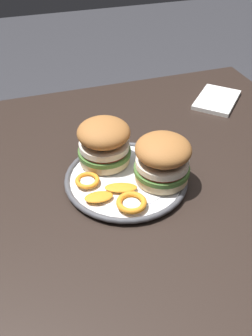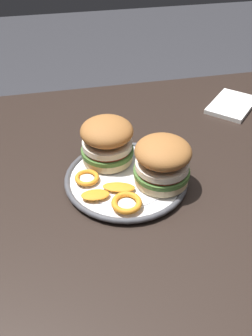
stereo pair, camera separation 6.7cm
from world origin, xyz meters
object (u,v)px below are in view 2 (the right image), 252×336
object	(u,v)px
dinner_plate	(126,179)
sandwich_half_right	(162,161)
dining_table	(99,218)
sandwich_half_left	(107,140)

from	to	relation	value
dinner_plate	sandwich_half_right	bearing A→B (deg)	-21.99
dining_table	sandwich_half_left	size ratio (longest dim) A/B	7.37
dinner_plate	sandwich_half_right	distance (m)	0.10
dining_table	dinner_plate	xyz separation A→B (m)	(0.06, -0.01, 0.12)
dinner_plate	sandwich_half_right	xyz separation A→B (m)	(0.07, -0.03, 0.06)
sandwich_half_left	sandwich_half_right	size ratio (longest dim) A/B	1.04
dining_table	sandwich_half_left	world-z (taller)	sandwich_half_left
dining_table	dinner_plate	bearing A→B (deg)	-12.42
sandwich_half_left	sandwich_half_right	xyz separation A→B (m)	(0.10, -0.10, 0.00)
dinner_plate	sandwich_half_right	size ratio (longest dim) A/B	1.69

